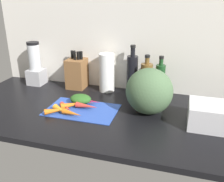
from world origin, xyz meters
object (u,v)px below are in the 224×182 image
bottle_1 (146,80)px  carrot_0 (83,102)px  carrot_6 (83,99)px  knife_block (77,73)px  carrot_2 (66,107)px  carrot_3 (73,105)px  carrot_1 (89,101)px  blender_appliance (35,66)px  bottle_2 (160,80)px  carrot_7 (87,106)px  paper_towel_roll (107,73)px  carrot_5 (72,113)px  cutting_board (82,110)px  winter_squash (149,91)px  dish_rack (219,116)px  bottle_0 (132,74)px  carrot_4 (61,110)px  carrot_8 (57,110)px

bottle_1 → carrot_0: bearing=-145.9°
carrot_6 → knife_block: (-13.95, 24.05, 8.19)cm
carrot_0 → carrot_2: carrot_2 is taller
carrot_3 → knife_block: size_ratio=0.55×
carrot_1 → carrot_3: (-6.82, -8.42, 0.45)cm
blender_appliance → carrot_1: bearing=-24.3°
carrot_1 → bottle_2: (39.15, 23.51, 9.11)cm
carrot_7 → paper_towel_roll: size_ratio=0.50×
carrot_5 → blender_appliance: blender_appliance is taller
blender_appliance → paper_towel_roll: size_ratio=1.20×
cutting_board → bottle_1: 45.07cm
carrot_2 → carrot_3: 4.44cm
carrot_5 → blender_appliance: (-46.85, 40.70, 11.00)cm
carrot_1 → winter_squash: (35.96, -1.22, 10.77)cm
carrot_3 → paper_towel_roll: size_ratio=0.55×
knife_block → dish_rack: 96.05cm
bottle_1 → bottle_2: bearing=16.2°
carrot_3 → knife_block: 35.81cm
carrot_6 → winter_squash: size_ratio=0.40×
carrot_7 → bottle_0: size_ratio=0.40×
carrot_4 → bottle_1: 56.53cm
blender_appliance → cutting_board: bearing=-32.8°
carrot_4 → bottle_0: (31.17, 41.51, 10.83)cm
carrot_7 → blender_appliance: (-51.14, 30.31, 10.87)cm
carrot_6 → carrot_1: bearing=-6.6°
carrot_3 → carrot_0: bearing=60.3°
carrot_3 → carrot_6: 9.26cm
carrot_5 → carrot_8: size_ratio=0.87×
cutting_board → carrot_8: 14.37cm
carrot_0 → carrot_7: bearing=-52.5°
carrot_0 → paper_towel_roll: size_ratio=0.54×
bottle_2 → carrot_0: bearing=-149.0°
dish_rack → cutting_board: bearing=-178.8°
cutting_board → blender_appliance: 59.30cm
carrot_0 → bottle_2: bearing=31.0°
carrot_3 → carrot_4: bearing=-112.6°
carrot_4 → bottle_1: bottle_1 is taller
paper_towel_roll → bottle_1: (27.10, -2.94, -1.47)cm
carrot_0 → blender_appliance: 53.62cm
bottle_2 → carrot_1: bearing=-149.0°
blender_appliance → bottle_0: size_ratio=0.96×
carrot_2 → carrot_4: bearing=-99.0°
paper_towel_roll → bottle_2: size_ratio=0.96×
paper_towel_roll → bottle_2: (35.39, -0.52, -1.70)cm
carrot_6 → carrot_3: bearing=-105.5°
carrot_4 → bottle_1: (41.11, 37.76, 8.93)cm
winter_squash → bottle_2: size_ratio=0.96×
carrot_7 → bottle_0: bottle_0 is taller
carrot_4 → carrot_5: bearing=-12.3°
carrot_7 → knife_block: 38.93cm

